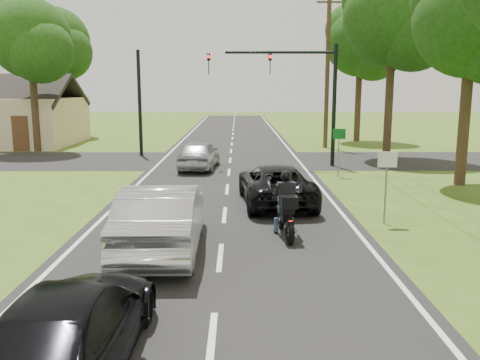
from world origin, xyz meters
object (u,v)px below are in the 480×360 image
at_px(silver_suv, 199,154).
at_px(dark_car_behind, 72,325).
at_px(utility_pole_far, 327,69).
at_px(dark_suv, 276,184).
at_px(traffic_signal, 297,83).
at_px(sign_green, 339,141).
at_px(motorcycle_rider, 286,211).
at_px(sign_white, 387,170).
at_px(silver_sedan, 163,218).

relative_size(silver_suv, dark_car_behind, 0.95).
xyz_separation_m(silver_suv, utility_pole_far, (7.66, 8.93, 4.36)).
height_order(dark_car_behind, utility_pole_far, utility_pole_far).
bearing_deg(dark_suv, dark_car_behind, 66.37).
height_order(traffic_signal, sign_green, traffic_signal).
height_order(motorcycle_rider, sign_white, sign_white).
xyz_separation_m(silver_sedan, dark_car_behind, (-0.52, -5.20, -0.19)).
relative_size(silver_sedan, traffic_signal, 0.78).
bearing_deg(traffic_signal, silver_suv, -169.12).
bearing_deg(silver_suv, utility_pole_far, -125.78).
height_order(silver_suv, sign_green, sign_green).
xyz_separation_m(dark_car_behind, traffic_signal, (5.26, 18.73, 3.49)).
xyz_separation_m(dark_suv, silver_suv, (-3.17, 7.51, 0.03)).
xyz_separation_m(dark_suv, sign_white, (3.00, -2.58, 0.91)).
bearing_deg(motorcycle_rider, sign_white, 19.69).
bearing_deg(silver_suv, sign_green, 166.64).
bearing_deg(dark_suv, silver_suv, -71.39).
bearing_deg(sign_white, motorcycle_rider, -156.33).
relative_size(motorcycle_rider, traffic_signal, 0.33).
bearing_deg(dark_suv, traffic_signal, -105.22).
bearing_deg(motorcycle_rider, utility_pole_far, 73.52).
bearing_deg(utility_pole_far, dark_suv, -105.30).
relative_size(dark_suv, traffic_signal, 0.76).
bearing_deg(motorcycle_rider, traffic_signal, 78.41).
xyz_separation_m(motorcycle_rider, traffic_signal, (1.65, 12.34, 3.43)).
height_order(motorcycle_rider, dark_car_behind, motorcycle_rider).
xyz_separation_m(dark_car_behind, sign_green, (6.82, 15.71, 0.95)).
bearing_deg(silver_suv, motorcycle_rider, 110.30).
bearing_deg(silver_sedan, dark_car_behind, 83.24).
height_order(dark_suv, silver_sedan, silver_sedan).
distance_m(motorcycle_rider, traffic_signal, 12.91).
height_order(silver_sedan, sign_green, sign_green).
relative_size(dark_suv, dark_car_behind, 1.11).
distance_m(silver_suv, traffic_signal, 5.96).
xyz_separation_m(traffic_signal, utility_pole_far, (2.86, 8.00, 0.95)).
bearing_deg(silver_suv, dark_suv, 117.72).
bearing_deg(sign_green, utility_pole_far, 83.27).
bearing_deg(motorcycle_rider, sign_green, 67.01).
bearing_deg(sign_white, dark_suv, 139.23).
xyz_separation_m(silver_sedan, utility_pole_far, (7.60, 21.53, 4.25)).
relative_size(dark_car_behind, sign_green, 2.07).
bearing_deg(sign_green, dark_car_behind, -113.46).
distance_m(motorcycle_rider, silver_sedan, 3.31).
distance_m(dark_suv, dark_car_behind, 10.91).
distance_m(motorcycle_rider, dark_car_behind, 7.34).
xyz_separation_m(dark_car_behind, utility_pole_far, (8.12, 26.73, 4.43)).
bearing_deg(utility_pole_far, silver_sedan, -109.43).
height_order(motorcycle_rider, silver_suv, motorcycle_rider).
height_order(silver_sedan, dark_car_behind, silver_sedan).
relative_size(dark_car_behind, utility_pole_far, 0.44).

